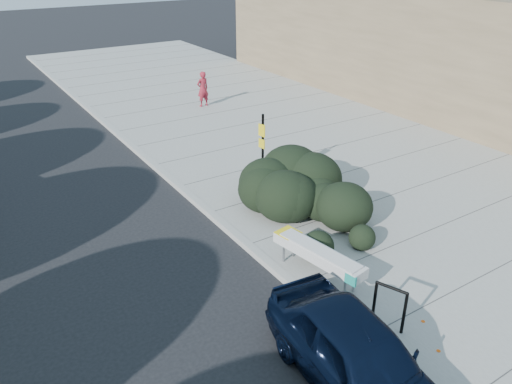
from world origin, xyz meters
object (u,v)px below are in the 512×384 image
sign_post (262,146)px  bench (318,254)px  bike_rack (390,303)px  pedestrian (203,89)px  sedan_navy (358,358)px

sign_post → bench: bearing=-118.9°
bike_rack → sign_post: (1.46, 6.64, 0.74)m
bench → sign_post: 4.90m
bench → bike_rack: size_ratio=2.54×
sign_post → pedestrian: (2.43, 8.61, -0.52)m
bike_rack → sign_post: bearing=55.6°
bike_rack → sedan_navy: bearing=-176.3°
sign_post → pedestrian: bearing=63.9°
sign_post → pedestrian: 8.96m
bike_rack → pedestrian: size_ratio=0.60×
sedan_navy → pedestrian: pedestrian is taller
bench → bike_rack: (0.08, -2.06, 0.01)m
bike_rack → sign_post: sign_post is taller
bench → pedestrian: (3.97, 13.19, 0.23)m
bike_rack → sedan_navy: 1.64m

